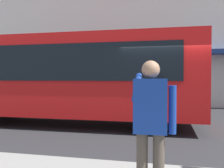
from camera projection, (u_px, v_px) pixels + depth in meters
ground_plane at (165, 130)px, 7.64m from camera, size 60.00×60.00×0.00m
building_facade_far at (166, 2)px, 14.12m from camera, size 28.00×1.55×12.00m
red_bus at (68, 76)px, 8.60m from camera, size 9.05×2.54×3.08m
pedestrian_photographer at (151, 119)px, 2.99m from camera, size 0.53×0.52×1.70m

